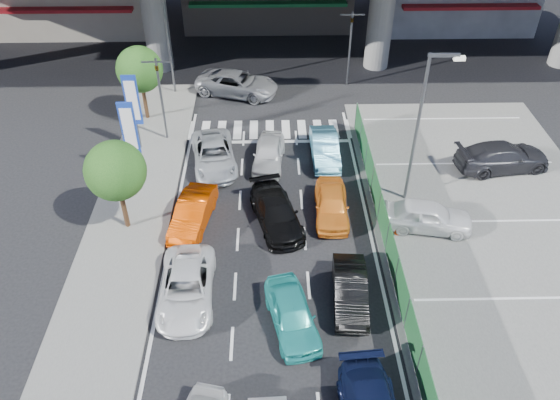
{
  "coord_description": "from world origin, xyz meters",
  "views": [
    {
      "loc": [
        0.01,
        -16.21,
        17.74
      ],
      "look_at": [
        0.44,
        3.93,
        1.64
      ],
      "focal_mm": 35.0,
      "sensor_mm": 36.0,
      "label": 1
    }
  ],
  "objects_px": {
    "sedan_black_mid": "(276,213)",
    "parked_sedan_dgrey": "(503,157)",
    "street_lamp_right": "(422,118)",
    "tree_near": "(115,171)",
    "traffic_cone": "(398,228)",
    "street_lamp_left": "(169,25)",
    "hatch_black_mid_right": "(350,290)",
    "tree_far": "(140,70)",
    "kei_truck_front_right": "(325,148)",
    "crossing_wagon_silver": "(237,83)",
    "wagon_silver_front_left": "(214,155)",
    "signboard_near": "(129,131)",
    "sedan_white_mid_left": "(187,287)",
    "traffic_light_left": "(159,80)",
    "parked_sedan_white": "(428,216)",
    "traffic_light_right": "(351,30)",
    "taxi_orange_right": "(332,204)",
    "signboard_far": "(133,103)",
    "sedan_white_front_mid": "(269,153)",
    "taxi_orange_left": "(193,213)",
    "taxi_teal_mid": "(292,314)"
  },
  "relations": [
    {
      "from": "hatch_black_mid_right",
      "to": "street_lamp_right",
      "type": "bearing_deg",
      "value": 64.05
    },
    {
      "from": "taxi_orange_left",
      "to": "sedan_white_front_mid",
      "type": "distance_m",
      "value": 6.32
    },
    {
      "from": "hatch_black_mid_right",
      "to": "parked_sedan_dgrey",
      "type": "distance_m",
      "value": 13.47
    },
    {
      "from": "parked_sedan_dgrey",
      "to": "signboard_near",
      "type": "bearing_deg",
      "value": 83.47
    },
    {
      "from": "street_lamp_right",
      "to": "signboard_far",
      "type": "bearing_deg",
      "value": 161.32
    },
    {
      "from": "parked_sedan_dgrey",
      "to": "tree_far",
      "type": "bearing_deg",
      "value": 65.82
    },
    {
      "from": "kei_truck_front_right",
      "to": "crossing_wagon_silver",
      "type": "bearing_deg",
      "value": 122.4
    },
    {
      "from": "taxi_orange_right",
      "to": "sedan_white_front_mid",
      "type": "distance_m",
      "value": 5.54
    },
    {
      "from": "crossing_wagon_silver",
      "to": "parked_sedan_white",
      "type": "height_order",
      "value": "crossing_wagon_silver"
    },
    {
      "from": "kei_truck_front_right",
      "to": "crossing_wagon_silver",
      "type": "relative_size",
      "value": 0.76
    },
    {
      "from": "wagon_silver_front_left",
      "to": "tree_near",
      "type": "bearing_deg",
      "value": -135.68
    },
    {
      "from": "traffic_light_right",
      "to": "sedan_white_mid_left",
      "type": "distance_m",
      "value": 21.87
    },
    {
      "from": "street_lamp_right",
      "to": "parked_sedan_dgrey",
      "type": "xyz_separation_m",
      "value": [
        5.68,
        2.53,
        -3.95
      ]
    },
    {
      "from": "street_lamp_left",
      "to": "signboard_near",
      "type": "relative_size",
      "value": 1.7
    },
    {
      "from": "tree_near",
      "to": "wagon_silver_front_left",
      "type": "xyz_separation_m",
      "value": [
        3.86,
        5.23,
        -2.7
      ]
    },
    {
      "from": "traffic_cone",
      "to": "street_lamp_left",
      "type": "bearing_deg",
      "value": 130.02
    },
    {
      "from": "sedan_white_mid_left",
      "to": "kei_truck_front_right",
      "type": "distance_m",
      "value": 12.36
    },
    {
      "from": "crossing_wagon_silver",
      "to": "wagon_silver_front_left",
      "type": "bearing_deg",
      "value": -168.5
    },
    {
      "from": "tree_far",
      "to": "sedan_white_mid_left",
      "type": "distance_m",
      "value": 15.94
    },
    {
      "from": "street_lamp_right",
      "to": "tree_near",
      "type": "xyz_separation_m",
      "value": [
        -14.17,
        -2.0,
        -1.38
      ]
    },
    {
      "from": "tree_near",
      "to": "taxi_orange_right",
      "type": "distance_m",
      "value": 10.4
    },
    {
      "from": "parked_sedan_white",
      "to": "traffic_light_left",
      "type": "bearing_deg",
      "value": 68.69
    },
    {
      "from": "traffic_light_left",
      "to": "hatch_black_mid_right",
      "type": "relative_size",
      "value": 1.33
    },
    {
      "from": "street_lamp_left",
      "to": "traffic_cone",
      "type": "height_order",
      "value": "street_lamp_left"
    },
    {
      "from": "street_lamp_right",
      "to": "taxi_orange_left",
      "type": "relative_size",
      "value": 1.91
    },
    {
      "from": "wagon_silver_front_left",
      "to": "sedan_white_mid_left",
      "type": "bearing_deg",
      "value": -101.73
    },
    {
      "from": "sedan_black_mid",
      "to": "kei_truck_front_right",
      "type": "height_order",
      "value": "kei_truck_front_right"
    },
    {
      "from": "wagon_silver_front_left",
      "to": "crossing_wagon_silver",
      "type": "relative_size",
      "value": 0.9
    },
    {
      "from": "tree_near",
      "to": "traffic_light_right",
      "type": "bearing_deg",
      "value": 50.19
    },
    {
      "from": "signboard_far",
      "to": "street_lamp_right",
      "type": "bearing_deg",
      "value": -18.68
    },
    {
      "from": "tree_near",
      "to": "crossing_wagon_silver",
      "type": "height_order",
      "value": "tree_near"
    },
    {
      "from": "street_lamp_left",
      "to": "crossing_wagon_silver",
      "type": "height_order",
      "value": "street_lamp_left"
    },
    {
      "from": "street_lamp_right",
      "to": "tree_far",
      "type": "distance_m",
      "value": 17.27
    },
    {
      "from": "tree_near",
      "to": "sedan_white_mid_left",
      "type": "xyz_separation_m",
      "value": [
        3.44,
        -4.63,
        -2.72
      ]
    },
    {
      "from": "hatch_black_mid_right",
      "to": "crossing_wagon_silver",
      "type": "xyz_separation_m",
      "value": [
        -5.44,
        18.71,
        0.13
      ]
    },
    {
      "from": "traffic_light_right",
      "to": "sedan_white_mid_left",
      "type": "bearing_deg",
      "value": -114.79
    },
    {
      "from": "street_lamp_right",
      "to": "crossing_wagon_silver",
      "type": "relative_size",
      "value": 1.44
    },
    {
      "from": "traffic_light_left",
      "to": "parked_sedan_white",
      "type": "distance_m",
      "value": 16.4
    },
    {
      "from": "traffic_light_left",
      "to": "taxi_orange_left",
      "type": "xyz_separation_m",
      "value": [
        2.41,
        -7.8,
        -3.25
      ]
    },
    {
      "from": "sedan_black_mid",
      "to": "parked_sedan_dgrey",
      "type": "xyz_separation_m",
      "value": [
        12.59,
        4.38,
        0.14
      ]
    },
    {
      "from": "taxi_teal_mid",
      "to": "taxi_orange_right",
      "type": "height_order",
      "value": "same"
    },
    {
      "from": "sedan_black_mid",
      "to": "wagon_silver_front_left",
      "type": "xyz_separation_m",
      "value": [
        -3.4,
        5.08,
        0.01
      ]
    },
    {
      "from": "sedan_black_mid",
      "to": "parked_sedan_white",
      "type": "xyz_separation_m",
      "value": [
        7.27,
        -0.54,
        0.11
      ]
    },
    {
      "from": "hatch_black_mid_right",
      "to": "crossing_wagon_silver",
      "type": "bearing_deg",
      "value": 109.76
    },
    {
      "from": "traffic_light_left",
      "to": "hatch_black_mid_right",
      "type": "height_order",
      "value": "traffic_light_left"
    },
    {
      "from": "tree_near",
      "to": "traffic_light_left",
      "type": "bearing_deg",
      "value": 84.29
    },
    {
      "from": "signboard_near",
      "to": "wagon_silver_front_left",
      "type": "distance_m",
      "value": 4.87
    },
    {
      "from": "street_lamp_right",
      "to": "kei_truck_front_right",
      "type": "distance_m",
      "value": 6.88
    },
    {
      "from": "sedan_white_mid_left",
      "to": "parked_sedan_dgrey",
      "type": "relative_size",
      "value": 0.92
    },
    {
      "from": "signboard_near",
      "to": "crossing_wagon_silver",
      "type": "height_order",
      "value": "signboard_near"
    }
  ]
}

